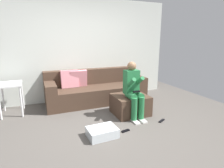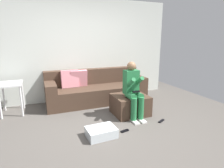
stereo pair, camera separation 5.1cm
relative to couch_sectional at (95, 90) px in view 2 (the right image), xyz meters
The scene contains 9 objects.
ground_plane 1.75m from the couch_sectional, 98.06° to the right, with size 6.33×6.33×0.00m, color #544F49.
wall_back 1.09m from the couch_sectional, 119.75° to the left, with size 4.87×0.10×2.58m, color silver.
couch_sectional is the anchor object (origin of this frame).
ottoman 1.17m from the couch_sectional, 67.51° to the right, with size 0.71×0.65×0.41m, color #473326.
person_seated 1.35m from the couch_sectional, 71.71° to the right, with size 0.29×0.56×1.14m.
storage_bin 1.83m from the couch_sectional, 104.03° to the right, with size 0.48×0.36×0.15m, color silver.
side_table 1.91m from the couch_sectional, behind, with size 0.45×0.57×0.67m.
remote_near_ottoman 1.88m from the couch_sectional, 63.00° to the right, with size 0.18×0.04×0.02m, color black.
remote_by_storage_bin 1.78m from the couch_sectional, 90.10° to the right, with size 0.15×0.05×0.02m, color black.
Camera 2 is at (-1.08, -2.74, 1.59)m, focal length 29.93 mm.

